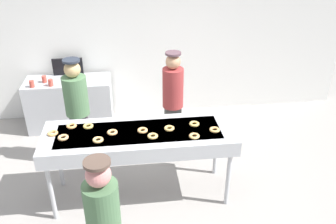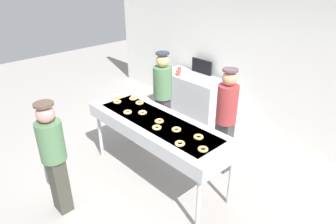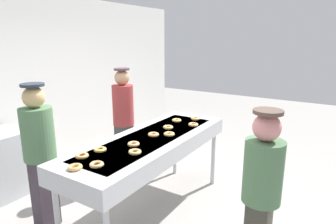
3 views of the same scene
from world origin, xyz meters
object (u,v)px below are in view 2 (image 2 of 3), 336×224
(glazed_donut_1, at_px, (159,121))
(glazed_donut_6, at_px, (128,112))
(menu_display, at_px, (202,66))
(glazed_donut_9, at_px, (140,103))
(glazed_donut_11, at_px, (176,130))
(glazed_donut_8, at_px, (203,149))
(paper_cup_0, at_px, (179,70))
(paper_cup_2, at_px, (168,70))
(glazed_donut_5, at_px, (198,137))
(paper_cup_1, at_px, (178,73))
(glazed_donut_3, at_px, (117,102))
(glazed_donut_10, at_px, (157,128))
(worker_assistant, at_px, (163,91))
(prep_counter, at_px, (192,95))
(glazed_donut_0, at_px, (133,98))
(glazed_donut_4, at_px, (180,144))
(customer_waiting, at_px, (54,154))
(worker_baker, at_px, (226,117))
(fryer_conveyor, at_px, (158,127))
(glazed_donut_2, at_px, (118,97))

(glazed_donut_1, height_order, glazed_donut_6, same)
(menu_display, bearing_deg, glazed_donut_9, -76.47)
(glazed_donut_11, bearing_deg, glazed_donut_6, -169.74)
(glazed_donut_8, xyz_separation_m, paper_cup_0, (-2.44, 2.08, -0.07))
(menu_display, bearing_deg, glazed_donut_6, -75.19)
(paper_cup_2, relative_size, menu_display, 0.22)
(glazed_donut_5, xyz_separation_m, glazed_donut_8, (0.22, -0.17, 0.00))
(glazed_donut_1, xyz_separation_m, paper_cup_1, (-1.42, 1.82, -0.07))
(glazed_donut_3, bearing_deg, glazed_donut_10, -5.20)
(worker_assistant, relative_size, prep_counter, 1.14)
(glazed_donut_0, bearing_deg, glazed_donut_9, -8.52)
(glazed_donut_0, height_order, glazed_donut_4, same)
(glazed_donut_8, relative_size, customer_waiting, 0.08)
(glazed_donut_6, height_order, prep_counter, glazed_donut_6)
(glazed_donut_11, xyz_separation_m, worker_baker, (0.16, 0.89, -0.07))
(glazed_donut_5, distance_m, paper_cup_0, 2.93)
(paper_cup_0, bearing_deg, glazed_donut_6, -64.69)
(customer_waiting, relative_size, paper_cup_1, 13.62)
(glazed_donut_11, distance_m, customer_waiting, 1.59)
(glazed_donut_6, bearing_deg, glazed_donut_10, 0.52)
(worker_assistant, bearing_deg, fryer_conveyor, 119.61)
(paper_cup_1, bearing_deg, glazed_donut_6, -65.99)
(glazed_donut_5, relative_size, glazed_donut_8, 1.00)
(prep_counter, height_order, paper_cup_2, paper_cup_2)
(fryer_conveyor, distance_m, menu_display, 2.55)
(glazed_donut_9, height_order, glazed_donut_10, same)
(fryer_conveyor, relative_size, glazed_donut_9, 18.46)
(glazed_donut_6, xyz_separation_m, customer_waiting, (0.10, -1.23, -0.13))
(fryer_conveyor, relative_size, prep_counter, 1.64)
(glazed_donut_6, bearing_deg, worker_assistant, 108.73)
(glazed_donut_0, relative_size, glazed_donut_3, 1.00)
(customer_waiting, bearing_deg, fryer_conveyor, 76.45)
(customer_waiting, relative_size, prep_counter, 1.09)
(paper_cup_1, distance_m, paper_cup_2, 0.30)
(glazed_donut_2, xyz_separation_m, worker_baker, (1.60, 0.83, -0.07))
(glazed_donut_0, xyz_separation_m, glazed_donut_8, (1.78, -0.31, 0.00))
(glazed_donut_5, xyz_separation_m, worker_baker, (-0.17, 0.82, -0.07))
(glazed_donut_9, height_order, paper_cup_1, glazed_donut_9)
(glazed_donut_0, relative_size, paper_cup_1, 1.11)
(glazed_donut_2, height_order, glazed_donut_8, same)
(glazed_donut_4, height_order, paper_cup_1, glazed_donut_4)
(glazed_donut_4, height_order, menu_display, menu_display)
(glazed_donut_4, distance_m, paper_cup_1, 2.87)
(glazed_donut_0, xyz_separation_m, worker_baker, (1.39, 0.68, -0.07))
(glazed_donut_4, bearing_deg, glazed_donut_1, 161.36)
(glazed_donut_9, distance_m, customer_waiting, 1.59)
(fryer_conveyor, bearing_deg, glazed_donut_9, 164.26)
(paper_cup_1, bearing_deg, glazed_donut_5, -39.81)
(glazed_donut_6, height_order, customer_waiting, customer_waiting)
(glazed_donut_3, xyz_separation_m, menu_display, (-0.23, 2.34, 0.02))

